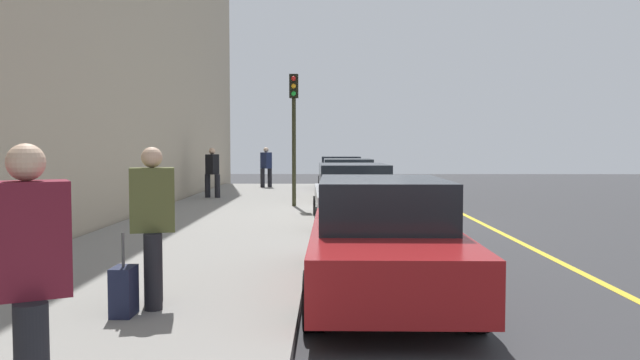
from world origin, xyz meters
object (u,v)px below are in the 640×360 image
object	(u,v)px
pedestrian_burgundy_coat	(29,278)
parked_car_white	(348,181)
rolling_suitcase	(124,291)
pedestrian_navy_coat	(266,166)
traffic_light_pole	(294,116)
parked_car_red	(383,238)
parked_car_navy	(341,174)
parked_car_silver	(353,196)
pedestrian_black_coat	(212,171)
pedestrian_olive_coat	(153,221)

from	to	relation	value
pedestrian_burgundy_coat	parked_car_white	bearing A→B (deg)	171.58
rolling_suitcase	pedestrian_navy_coat	bearing A→B (deg)	-178.48
traffic_light_pole	parked_car_red	bearing A→B (deg)	9.17
pedestrian_navy_coat	parked_car_navy	bearing A→B (deg)	75.13
parked_car_navy	pedestrian_navy_coat	world-z (taller)	pedestrian_navy_coat
parked_car_white	pedestrian_burgundy_coat	world-z (taller)	pedestrian_burgundy_coat
parked_car_silver	pedestrian_black_coat	xyz separation A→B (m)	(-6.75, -4.64, 0.32)
parked_car_red	parked_car_white	bearing A→B (deg)	-179.95
parked_car_navy	parked_car_white	xyz separation A→B (m)	(5.27, 0.14, 0.00)
parked_car_red	pedestrian_burgundy_coat	xyz separation A→B (m)	(4.11, -2.58, 0.35)
parked_car_silver	pedestrian_burgundy_coat	bearing A→B (deg)	-12.74
parked_car_navy	pedestrian_olive_coat	world-z (taller)	pedestrian_olive_coat
parked_car_silver	traffic_light_pole	bearing A→B (deg)	-156.26
parked_car_navy	pedestrian_navy_coat	xyz separation A→B (m)	(-0.87, -3.26, 0.33)
pedestrian_olive_coat	traffic_light_pole	world-z (taller)	traffic_light_pole
parked_car_silver	pedestrian_navy_coat	bearing A→B (deg)	-165.06
parked_car_white	pedestrian_burgundy_coat	size ratio (longest dim) A/B	2.49
parked_car_white	pedestrian_black_coat	xyz separation A→B (m)	(-0.44, -4.71, 0.32)
pedestrian_olive_coat	parked_car_navy	bearing A→B (deg)	172.67
parked_car_white	parked_car_red	xyz separation A→B (m)	(13.21, 0.01, 0.00)
parked_car_silver	pedestrian_burgundy_coat	xyz separation A→B (m)	(11.01, -2.49, 0.35)
pedestrian_navy_coat	pedestrian_burgundy_coat	bearing A→B (deg)	2.03
parked_car_silver	pedestrian_olive_coat	distance (m)	8.37
pedestrian_burgundy_coat	pedestrian_navy_coat	size ratio (longest dim) A/B	1.03
pedestrian_black_coat	pedestrian_navy_coat	world-z (taller)	pedestrian_navy_coat
parked_car_navy	parked_car_silver	size ratio (longest dim) A/B	0.90
parked_car_white	parked_car_silver	size ratio (longest dim) A/B	0.93
parked_car_red	pedestrian_burgundy_coat	size ratio (longest dim) A/B	2.63
pedestrian_burgundy_coat	parked_car_red	bearing A→B (deg)	147.93
pedestrian_black_coat	pedestrian_burgundy_coat	xyz separation A→B (m)	(17.76, 2.15, 0.03)
rolling_suitcase	pedestrian_burgundy_coat	bearing A→B (deg)	6.09
parked_car_navy	pedestrian_burgundy_coat	distance (m)	22.73
parked_car_red	pedestrian_burgundy_coat	world-z (taller)	pedestrian_burgundy_coat
parked_car_silver	traffic_light_pole	xyz separation A→B (m)	(-3.69, -1.62, 2.07)
parked_car_silver	pedestrian_olive_coat	bearing A→B (deg)	-17.92
parked_car_navy	parked_car_silver	bearing A→B (deg)	0.30
pedestrian_black_coat	traffic_light_pole	world-z (taller)	traffic_light_pole
rolling_suitcase	pedestrian_black_coat	bearing A→B (deg)	-172.95
pedestrian_black_coat	pedestrian_navy_coat	bearing A→B (deg)	166.99
pedestrian_olive_coat	rolling_suitcase	xyz separation A→B (m)	(0.43, -0.19, -0.68)
pedestrian_burgundy_coat	rolling_suitcase	distance (m)	2.72
pedestrian_black_coat	traffic_light_pole	distance (m)	4.64
pedestrian_black_coat	pedestrian_olive_coat	distance (m)	14.85
pedestrian_burgundy_coat	parked_car_navy	bearing A→B (deg)	173.87
parked_car_white	parked_car_silver	world-z (taller)	same
traffic_light_pole	rolling_suitcase	distance (m)	12.37
parked_car_navy	traffic_light_pole	world-z (taller)	traffic_light_pole
pedestrian_navy_coat	parked_car_silver	bearing A→B (deg)	14.94
parked_car_navy	rolling_suitcase	size ratio (longest dim) A/B	4.94
parked_car_red	pedestrian_olive_coat	world-z (taller)	pedestrian_olive_coat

